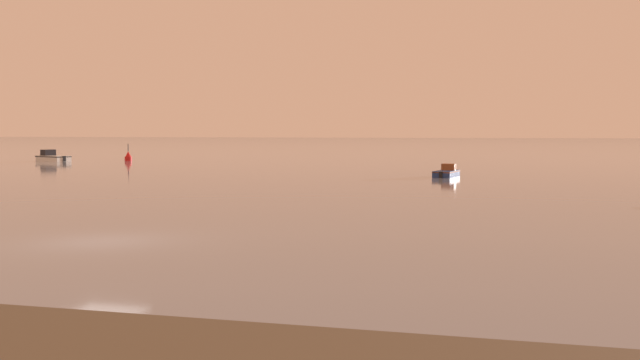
% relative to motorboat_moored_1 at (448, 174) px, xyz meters
% --- Properties ---
extents(ground_plane, '(800.00, 800.00, 0.00)m').
position_rel_motorboat_moored_1_xyz_m(ground_plane, '(-7.25, -41.26, -0.24)').
color(ground_plane, gray).
extents(motorboat_moored_1, '(1.99, 4.28, 1.57)m').
position_rel_motorboat_moored_1_xyz_m(motorboat_moored_1, '(0.00, 0.00, 0.00)').
color(motorboat_moored_1, navy).
rests_on(motorboat_moored_1, ground).
extents(motorboat_moored_3, '(5.98, 4.09, 2.16)m').
position_rel_motorboat_moored_1_xyz_m(motorboat_moored_3, '(-51.60, 19.14, 0.09)').
color(motorboat_moored_3, white).
rests_on(motorboat_moored_3, ground).
extents(channel_buoy, '(0.90, 0.90, 2.30)m').
position_rel_motorboat_moored_1_xyz_m(channel_buoy, '(-42.64, 22.75, 0.22)').
color(channel_buoy, red).
rests_on(channel_buoy, ground).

